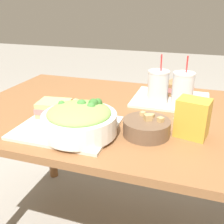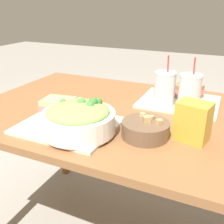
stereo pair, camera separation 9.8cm
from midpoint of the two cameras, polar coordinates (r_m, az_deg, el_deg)
dining_table at (r=1.22m, az=5.49°, el=-4.23°), size 1.41×0.90×0.78m
tray_near at (r=1.04m, az=-6.78°, el=-2.96°), size 0.36×0.31×0.01m
tray_far at (r=1.32m, az=16.44°, el=2.09°), size 0.36×0.31×0.01m
salad_bowl at (r=0.95m, az=-4.35°, el=-1.36°), size 0.27×0.27×0.12m
soup_bowl at (r=0.96m, az=10.22°, el=-3.62°), size 0.17×0.17×0.08m
sandwich_near at (r=1.13m, az=-9.14°, el=1.21°), size 0.15×0.12×0.06m
baguette_near at (r=1.11m, az=-3.03°, el=0.93°), size 0.13×0.11×0.06m
sandwich_far at (r=1.37m, az=18.00°, el=4.34°), size 0.16×0.16×0.06m
baguette_far at (r=1.43m, az=16.92°, el=5.00°), size 0.10×0.06×0.06m
drink_cup_dark at (r=1.22m, az=13.62°, el=4.64°), size 0.10×0.10×0.23m
drink_cup_red at (r=1.21m, az=18.76°, el=3.85°), size 0.10×0.10×0.23m
chip_bag at (r=0.97m, az=20.05°, el=-2.05°), size 0.13×0.11×0.14m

